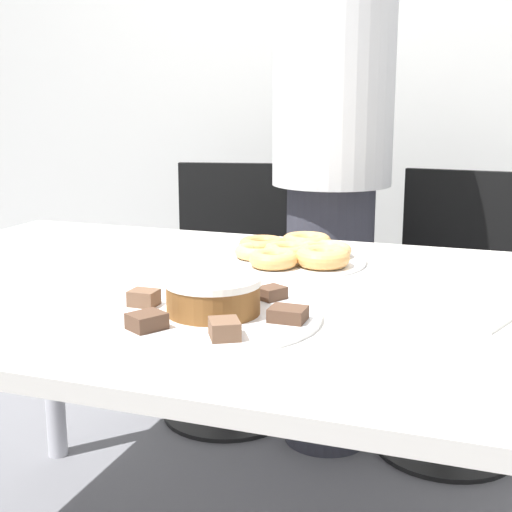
# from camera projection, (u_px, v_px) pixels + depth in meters

# --- Properties ---
(wall_back) EXTENTS (8.00, 0.05, 2.60)m
(wall_back) POSITION_uv_depth(u_px,v_px,m) (385.00, 42.00, 2.76)
(wall_back) COLOR silver
(wall_back) RESTS_ON ground_plane
(table) EXTENTS (1.67, 1.04, 0.73)m
(table) POSITION_uv_depth(u_px,v_px,m) (234.00, 322.00, 1.41)
(table) COLOR silver
(table) RESTS_ON ground_plane
(person_standing) EXTENTS (0.36, 0.36, 1.67)m
(person_standing) POSITION_uv_depth(u_px,v_px,m) (332.00, 168.00, 2.14)
(person_standing) COLOR #383842
(person_standing) RESTS_ON ground_plane
(office_chair_left) EXTENTS (0.53, 0.53, 0.86)m
(office_chair_left) POSITION_uv_depth(u_px,v_px,m) (229.00, 300.00, 2.48)
(office_chair_left) COLOR black
(office_chair_left) RESTS_ON ground_plane
(office_chair_right) EXTENTS (0.46, 0.46, 0.86)m
(office_chair_right) POSITION_uv_depth(u_px,v_px,m) (454.00, 322.00, 2.23)
(office_chair_right) COLOR black
(office_chair_right) RESTS_ON ground_plane
(plate_cake) EXTENTS (0.36, 0.36, 0.01)m
(plate_cake) POSITION_uv_depth(u_px,v_px,m) (214.00, 316.00, 1.19)
(plate_cake) COLOR white
(plate_cake) RESTS_ON table
(plate_donuts) EXTENTS (0.35, 0.35, 0.01)m
(plate_donuts) POSITION_uv_depth(u_px,v_px,m) (288.00, 260.00, 1.60)
(plate_donuts) COLOR white
(plate_donuts) RESTS_ON table
(frosted_cake) EXTENTS (0.16, 0.16, 0.06)m
(frosted_cake) POSITION_uv_depth(u_px,v_px,m) (213.00, 295.00, 1.18)
(frosted_cake) COLOR brown
(frosted_cake) RESTS_ON plate_cake
(lamington_0) EXTENTS (0.07, 0.07, 0.03)m
(lamington_0) POSITION_uv_depth(u_px,v_px,m) (147.00, 321.00, 1.10)
(lamington_0) COLOR #513828
(lamington_0) RESTS_ON plate_cake
(lamington_1) EXTENTS (0.06, 0.07, 0.03)m
(lamington_1) POSITION_uv_depth(u_px,v_px,m) (225.00, 329.00, 1.06)
(lamington_1) COLOR brown
(lamington_1) RESTS_ON plate_cake
(lamington_2) EXTENTS (0.06, 0.05, 0.02)m
(lamington_2) POSITION_uv_depth(u_px,v_px,m) (288.00, 314.00, 1.14)
(lamington_2) COLOR #513828
(lamington_2) RESTS_ON plate_cake
(lamington_3) EXTENTS (0.06, 0.06, 0.02)m
(lamington_3) POSITION_uv_depth(u_px,v_px,m) (271.00, 293.00, 1.27)
(lamington_3) COLOR #513828
(lamington_3) RESTS_ON plate_cake
(lamington_4) EXTENTS (0.07, 0.07, 0.03)m
(lamington_4) POSITION_uv_depth(u_px,v_px,m) (204.00, 286.00, 1.31)
(lamington_4) COLOR #513828
(lamington_4) RESTS_ON plate_cake
(lamington_5) EXTENTS (0.05, 0.04, 0.03)m
(lamington_5) POSITION_uv_depth(u_px,v_px,m) (144.00, 298.00, 1.22)
(lamington_5) COLOR brown
(lamington_5) RESTS_ON plate_cake
(donut_0) EXTENTS (0.11, 0.11, 0.03)m
(donut_0) POSITION_uv_depth(u_px,v_px,m) (288.00, 251.00, 1.59)
(donut_0) COLOR tan
(donut_0) RESTS_ON plate_donuts
(donut_1) EXTENTS (0.10, 0.10, 0.03)m
(donut_1) POSITION_uv_depth(u_px,v_px,m) (273.00, 259.00, 1.50)
(donut_1) COLOR tan
(donut_1) RESTS_ON plate_donuts
(donut_2) EXTENTS (0.12, 0.12, 0.04)m
(donut_2) POSITION_uv_depth(u_px,v_px,m) (323.00, 257.00, 1.51)
(donut_2) COLOR tan
(donut_2) RESTS_ON plate_donuts
(donut_3) EXTENTS (0.12, 0.12, 0.03)m
(donut_3) POSITION_uv_depth(u_px,v_px,m) (325.00, 250.00, 1.60)
(donut_3) COLOR #E5AD66
(donut_3) RESTS_ON plate_donuts
(donut_4) EXTENTS (0.12, 0.12, 0.03)m
(donut_4) POSITION_uv_depth(u_px,v_px,m) (306.00, 242.00, 1.68)
(donut_4) COLOR tan
(donut_4) RESTS_ON plate_donuts
(donut_5) EXTENTS (0.11, 0.11, 0.03)m
(donut_5) POSITION_uv_depth(u_px,v_px,m) (262.00, 244.00, 1.66)
(donut_5) COLOR #D18E4C
(donut_5) RESTS_ON plate_donuts
(donut_6) EXTENTS (0.10, 0.10, 0.03)m
(donut_6) POSITION_uv_depth(u_px,v_px,m) (258.00, 252.00, 1.59)
(donut_6) COLOR #E5AD66
(donut_6) RESTS_ON plate_donuts
(napkin) EXTENTS (0.15, 0.14, 0.01)m
(napkin) POSITION_uv_depth(u_px,v_px,m) (466.00, 318.00, 1.18)
(napkin) COLOR white
(napkin) RESTS_ON table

